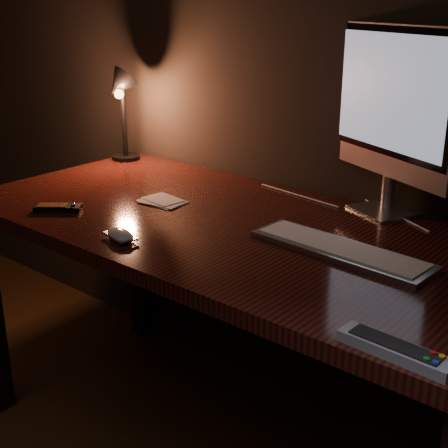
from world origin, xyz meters
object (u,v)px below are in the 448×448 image
Objects in this scene: keyboard at (340,249)px; desk_lamp at (120,98)px; desk at (250,259)px; monitor at (391,105)px; tv_remote at (395,349)px; mouse at (120,236)px; media_remote at (58,208)px.

desk_lamp reaches higher than keyboard.
desk_lamp reaches higher than desk.
monitor reaches higher than tv_remote.
monitor is 5.30× the size of mouse.
mouse is 0.81m from desk_lamp.
tv_remote is at bearing -33.28° from desk.
keyboard is at bearing -55.55° from monitor.
desk is 0.40m from mouse.
keyboard is 2.23× the size of tv_remote.
desk_lamp is (-1.34, 0.58, 0.22)m from tv_remote.
media_remote is (-0.44, -0.31, 0.14)m from desk.
keyboard is 0.54m from mouse.
monitor is at bearing 120.81° from tv_remote.
media_remote reaches higher than keyboard.
monitor is at bearing -6.87° from desk_lamp.
monitor reaches higher than mouse.
media_remote is (-0.76, -0.24, 0.00)m from keyboard.
tv_remote is at bearing -35.21° from desk_lamp.
monitor is at bearing -0.40° from media_remote.
desk_lamp is at bearing -150.88° from monitor.
desk is 0.36m from keyboard.
keyboard is at bearing 134.23° from tv_remote.
desk is 16.86× the size of mouse.
tv_remote is 1.47m from desk_lamp.
mouse is at bearing 178.28° from tv_remote.
keyboard is at bearing -12.54° from desk.
desk is 12.35× the size of media_remote.
mouse is at bearing -53.84° from desk_lamp.
desk is 0.75m from tv_remote.
desk_lamp is (-0.58, 0.52, 0.22)m from mouse.
keyboard is 0.80m from media_remote.
monitor is at bearing 44.49° from desk.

